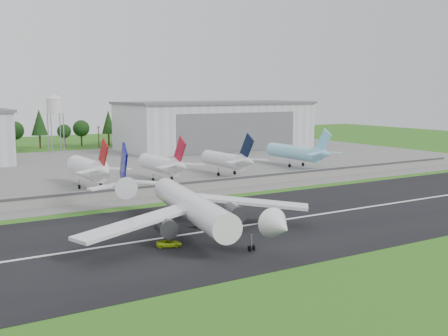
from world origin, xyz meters
TOP-DOWN VIEW (x-y plane):
  - ground at (0.00, 0.00)m, footprint 600.00×600.00m
  - runway at (0.00, 10.00)m, footprint 320.00×60.00m
  - runway_centerline at (0.00, 10.00)m, footprint 220.00×1.00m
  - apron at (0.00, 120.00)m, footprint 320.00×150.00m
  - blast_fence at (0.00, 54.99)m, footprint 240.00×0.61m
  - hangar_east at (75.00, 164.92)m, footprint 102.00×47.00m
  - water_tower at (-5.00, 185.00)m, footprint 8.40×8.40m
  - utility_poles at (0.00, 200.00)m, footprint 230.00×3.00m
  - treeline at (0.00, 215.00)m, footprint 320.00×16.00m
  - main_airliner at (-23.72, 9.57)m, footprint 56.16×58.96m
  - ground_vehicle at (-32.56, 3.23)m, footprint 5.54×4.15m
  - parked_jet_red_a at (-23.66, 76.59)m, footprint 7.36×31.29m
  - parked_jet_red_b at (1.78, 76.55)m, footprint 7.36×31.29m
  - parked_jet_navy at (27.65, 76.52)m, footprint 7.36×31.29m
  - parked_jet_skyblue at (64.36, 81.56)m, footprint 7.36×37.29m

SIDE VIEW (x-z plane):
  - ground at x=0.00m, z-range 0.00..0.00m
  - utility_poles at x=0.00m, z-range -6.00..6.00m
  - treeline at x=0.00m, z-range -11.00..11.00m
  - runway at x=0.00m, z-range 0.00..0.10m
  - apron at x=0.00m, z-range 0.00..0.10m
  - runway_centerline at x=0.00m, z-range 0.10..0.12m
  - ground_vehicle at x=-32.56m, z-range 0.10..1.50m
  - blast_fence at x=0.00m, z-range 0.06..3.56m
  - main_airliner at x=-23.72m, z-range -4.19..13.98m
  - parked_jet_navy at x=27.65m, z-range -2.27..14.16m
  - parked_jet_red_b at x=1.78m, z-range -2.21..14.38m
  - parked_jet_skyblue at x=64.36m, z-range -2.22..14.45m
  - parked_jet_red_a at x=-23.66m, z-range -2.05..14.89m
  - hangar_east at x=75.00m, z-range 0.03..25.23m
  - water_tower at x=-5.00m, z-range 9.85..39.25m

